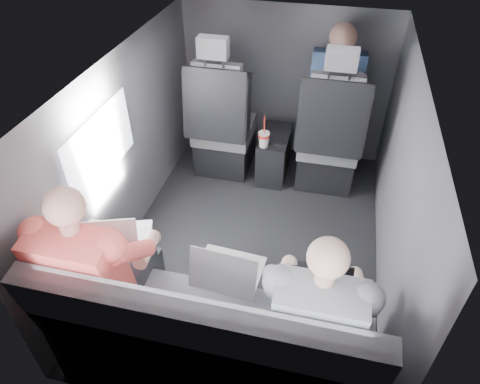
% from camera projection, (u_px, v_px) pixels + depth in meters
% --- Properties ---
extents(floor, '(2.60, 2.60, 0.00)m').
position_uv_depth(floor, '(253.00, 241.00, 3.20)').
color(floor, black).
rests_on(floor, ground).
extents(ceiling, '(2.60, 2.60, 0.00)m').
position_uv_depth(ceiling, '(257.00, 69.00, 2.35)').
color(ceiling, '#B2B2AD').
rests_on(ceiling, panel_back).
extents(panel_left, '(0.02, 2.60, 1.35)m').
position_uv_depth(panel_left, '(126.00, 150.00, 2.93)').
color(panel_left, '#56565B').
rests_on(panel_left, floor).
extents(panel_right, '(0.02, 2.60, 1.35)m').
position_uv_depth(panel_right, '(399.00, 188.00, 2.61)').
color(panel_right, '#56565B').
rests_on(panel_right, floor).
extents(panel_front, '(1.80, 0.02, 1.35)m').
position_uv_depth(panel_front, '(285.00, 84.00, 3.75)').
color(panel_front, '#56565B').
rests_on(panel_front, floor).
extents(panel_back, '(1.80, 0.02, 1.35)m').
position_uv_depth(panel_back, '(191.00, 345.00, 1.79)').
color(panel_back, '#56565B').
rests_on(panel_back, floor).
extents(side_window, '(0.02, 0.75, 0.42)m').
position_uv_depth(side_window, '(102.00, 146.00, 2.56)').
color(side_window, white).
rests_on(side_window, panel_left).
extents(seatbelt, '(0.35, 0.11, 0.59)m').
position_uv_depth(seatbelt, '(334.00, 110.00, 3.12)').
color(seatbelt, black).
rests_on(seatbelt, front_seat_right).
extents(front_seat_left, '(0.52, 0.58, 1.26)m').
position_uv_depth(front_seat_left, '(223.00, 131.00, 3.66)').
color(front_seat_left, black).
rests_on(front_seat_left, floor).
extents(front_seat_right, '(0.52, 0.58, 1.26)m').
position_uv_depth(front_seat_right, '(329.00, 144.00, 3.50)').
color(front_seat_right, black).
rests_on(front_seat_right, floor).
extents(center_console, '(0.24, 0.48, 0.41)m').
position_uv_depth(center_console, '(274.00, 155.00, 3.74)').
color(center_console, black).
rests_on(center_console, floor).
extents(rear_bench, '(1.60, 0.57, 0.92)m').
position_uv_depth(rear_bench, '(211.00, 343.00, 2.20)').
color(rear_bench, '#55555A').
rests_on(rear_bench, floor).
extents(soda_cup, '(0.09, 0.09, 0.28)m').
position_uv_depth(soda_cup, '(264.00, 139.00, 3.43)').
color(soda_cup, white).
rests_on(soda_cup, center_console).
extents(laptop_white, '(0.38, 0.39, 0.24)m').
position_uv_depth(laptop_white, '(117.00, 238.00, 2.34)').
color(laptop_white, silver).
rests_on(laptop_white, passenger_rear_left).
extents(laptop_silver, '(0.35, 0.32, 0.24)m').
position_uv_depth(laptop_silver, '(228.00, 269.00, 2.16)').
color(laptop_silver, '#ABACB0').
rests_on(laptop_silver, rear_bench).
extents(laptop_black, '(0.32, 0.31, 0.21)m').
position_uv_depth(laptop_black, '(321.00, 280.00, 2.12)').
color(laptop_black, black).
rests_on(laptop_black, passenger_rear_right).
extents(passenger_rear_left, '(0.50, 0.62, 1.22)m').
position_uv_depth(passenger_rear_left, '(101.00, 268.00, 2.18)').
color(passenger_rear_left, '#333338').
rests_on(passenger_rear_left, rear_bench).
extents(passenger_rear_right, '(0.47, 0.60, 1.18)m').
position_uv_depth(passenger_rear_right, '(316.00, 312.00, 1.99)').
color(passenger_rear_right, '#2F496A').
rests_on(passenger_rear_right, rear_bench).
extents(passenger_front_right, '(0.42, 0.42, 0.86)m').
position_uv_depth(passenger_front_right, '(335.00, 90.00, 3.47)').
color(passenger_front_right, '#2F496A').
rests_on(passenger_front_right, front_seat_right).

